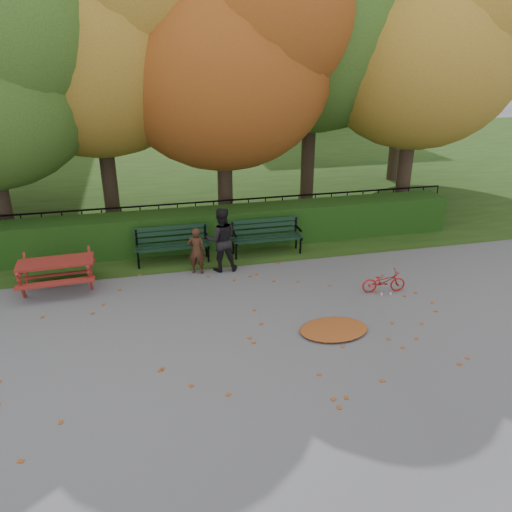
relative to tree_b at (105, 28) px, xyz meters
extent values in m
plane|color=slate|center=(2.44, -6.75, -5.40)|extent=(90.00, 90.00, 0.00)
plane|color=#1E3511|center=(2.44, 7.25, -5.40)|extent=(90.00, 90.00, 0.00)
cube|color=#C5B599|center=(10.44, 21.25, 0.60)|extent=(9.00, 6.00, 12.00)
cube|color=#11330D|center=(2.44, -2.25, -4.90)|extent=(13.00, 0.90, 1.00)
cube|color=black|center=(2.44, -1.45, -5.32)|extent=(14.00, 0.04, 0.04)
cube|color=black|center=(2.44, -1.45, -4.40)|extent=(14.00, 0.04, 0.04)
cylinder|color=black|center=(-0.56, -1.45, -4.90)|extent=(0.03, 0.03, 1.00)
cylinder|color=black|center=(2.44, -1.45, -4.90)|extent=(0.03, 0.03, 1.00)
cylinder|color=black|center=(5.44, -1.45, -4.90)|extent=(0.03, 0.03, 1.00)
cylinder|color=black|center=(8.94, -1.45, -4.90)|extent=(0.03, 0.03, 1.00)
cylinder|color=black|center=(-3.06, -0.95, -4.09)|extent=(0.44, 0.44, 2.62)
sphere|color=#28561B|center=(-2.08, -1.65, -0.02)|extent=(4.20, 4.20, 4.20)
cylinder|color=black|center=(-0.36, 0.25, -3.83)|extent=(0.44, 0.44, 3.15)
ellipsoid|color=#96641A|center=(-0.36, 0.25, -0.45)|extent=(6.40, 6.40, 5.76)
cylinder|color=black|center=(2.94, -0.55, -4.00)|extent=(0.44, 0.44, 2.80)
ellipsoid|color=brown|center=(2.94, -0.55, -1.00)|extent=(6.00, 6.00, 5.40)
sphere|color=brown|center=(3.99, -1.30, 0.35)|extent=(4.50, 4.50, 4.50)
cylinder|color=black|center=(5.94, 0.75, -3.65)|extent=(0.44, 0.44, 3.50)
ellipsoid|color=#28561B|center=(5.94, 0.75, 0.10)|extent=(6.80, 6.80, 6.12)
cylinder|color=black|center=(8.64, -0.75, -3.92)|extent=(0.44, 0.44, 2.97)
ellipsoid|color=#96641A|center=(8.64, -0.75, -0.73)|extent=(5.80, 5.80, 5.22)
sphere|color=#96641A|center=(9.66, -1.47, 0.58)|extent=(4.35, 4.35, 4.35)
cylinder|color=black|center=(10.44, 3.25, -3.83)|extent=(0.44, 0.44, 3.15)
ellipsoid|color=#28561B|center=(10.44, 3.25, -0.45)|extent=(6.00, 6.00, 5.40)
sphere|color=#28561B|center=(11.49, 2.50, 0.90)|extent=(4.50, 4.50, 4.50)
cube|color=black|center=(1.14, -3.33, -4.96)|extent=(1.80, 0.12, 0.04)
cube|color=black|center=(1.14, -3.15, -4.96)|extent=(1.80, 0.12, 0.04)
cube|color=black|center=(1.14, -2.97, -4.96)|extent=(1.80, 0.12, 0.04)
cube|color=black|center=(1.14, -2.88, -4.85)|extent=(1.80, 0.05, 0.10)
cube|color=black|center=(1.14, -2.88, -4.70)|extent=(1.80, 0.05, 0.10)
cube|color=black|center=(1.14, -2.88, -4.57)|extent=(1.80, 0.05, 0.10)
cube|color=black|center=(0.29, -3.15, -4.98)|extent=(0.05, 0.55, 0.06)
cube|color=black|center=(0.29, -2.88, -4.76)|extent=(0.05, 0.05, 0.41)
cylinder|color=black|center=(0.29, -3.33, -5.18)|extent=(0.05, 0.05, 0.44)
cylinder|color=black|center=(0.29, -2.97, -5.18)|extent=(0.05, 0.05, 0.44)
cube|color=black|center=(0.29, -3.13, -4.78)|extent=(0.05, 0.45, 0.04)
cube|color=black|center=(1.99, -3.15, -4.98)|extent=(0.05, 0.55, 0.06)
cube|color=black|center=(1.99, -2.88, -4.76)|extent=(0.05, 0.05, 0.41)
cylinder|color=black|center=(1.99, -3.33, -5.18)|extent=(0.05, 0.05, 0.44)
cylinder|color=black|center=(1.99, -2.97, -5.18)|extent=(0.05, 0.05, 0.44)
cube|color=black|center=(1.99, -3.13, -4.78)|extent=(0.05, 0.45, 0.04)
cube|color=black|center=(3.54, -3.33, -4.96)|extent=(1.80, 0.12, 0.04)
cube|color=black|center=(3.54, -3.15, -4.96)|extent=(1.80, 0.12, 0.04)
cube|color=black|center=(3.54, -2.97, -4.96)|extent=(1.80, 0.12, 0.04)
cube|color=black|center=(3.54, -2.88, -4.85)|extent=(1.80, 0.05, 0.10)
cube|color=black|center=(3.54, -2.88, -4.70)|extent=(1.80, 0.05, 0.10)
cube|color=black|center=(3.54, -2.88, -4.57)|extent=(1.80, 0.05, 0.10)
cube|color=black|center=(2.69, -3.15, -4.98)|extent=(0.05, 0.55, 0.06)
cube|color=black|center=(2.69, -2.88, -4.76)|extent=(0.05, 0.05, 0.41)
cylinder|color=black|center=(2.69, -3.33, -5.18)|extent=(0.05, 0.05, 0.44)
cylinder|color=black|center=(2.69, -2.97, -5.18)|extent=(0.05, 0.05, 0.44)
cube|color=black|center=(2.69, -3.13, -4.78)|extent=(0.05, 0.45, 0.04)
cube|color=black|center=(4.39, -3.15, -4.98)|extent=(0.05, 0.55, 0.06)
cube|color=black|center=(4.39, -2.88, -4.76)|extent=(0.05, 0.05, 0.41)
cylinder|color=black|center=(4.39, -3.33, -5.18)|extent=(0.05, 0.05, 0.44)
cylinder|color=black|center=(4.39, -2.97, -5.18)|extent=(0.05, 0.05, 0.44)
cube|color=black|center=(4.39, -3.13, -4.78)|extent=(0.05, 0.45, 0.04)
cube|color=maroon|center=(-1.45, -4.02, -4.75)|extent=(1.62, 0.74, 0.05)
cube|color=maroon|center=(-1.42, -4.55, -5.01)|extent=(1.60, 0.30, 0.04)
cube|color=maroon|center=(-1.48, -3.49, -5.01)|extent=(1.60, 0.30, 0.04)
cube|color=maroon|center=(-2.12, -4.45, -5.05)|extent=(0.08, 0.46, 0.77)
cube|color=maroon|center=(-2.16, -3.66, -5.05)|extent=(0.08, 0.46, 0.77)
cube|color=maroon|center=(-2.14, -4.06, -4.82)|extent=(0.11, 1.19, 0.05)
cube|color=maroon|center=(-0.74, -4.38, -5.05)|extent=(0.08, 0.46, 0.77)
cube|color=maroon|center=(-0.78, -3.59, -5.05)|extent=(0.08, 0.46, 0.77)
cube|color=maroon|center=(-0.76, -3.99, -4.82)|extent=(0.11, 1.19, 0.05)
cube|color=maroon|center=(-1.45, -4.02, -5.05)|extent=(1.41, 0.13, 0.05)
ellipsoid|color=brown|center=(3.81, -7.12, -5.36)|extent=(1.35, 0.95, 0.09)
imported|color=#3B2013|center=(1.64, -3.88, -4.84)|extent=(0.47, 0.37, 1.13)
imported|color=black|center=(2.24, -3.85, -4.63)|extent=(0.78, 0.62, 1.55)
imported|color=#B81511|center=(5.48, -5.82, -5.15)|extent=(0.99, 0.45, 0.50)
camera|label=1|loc=(0.47, -14.69, -0.40)|focal=35.00mm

